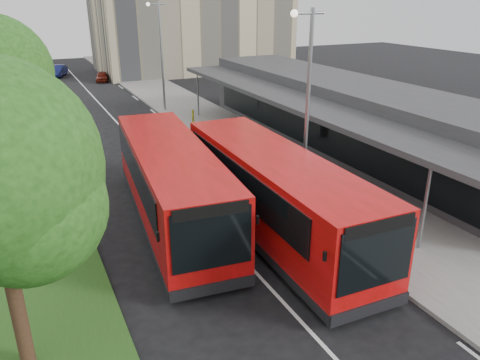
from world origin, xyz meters
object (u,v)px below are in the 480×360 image
object	(u,v)px
bus_second	(172,184)
car_far	(58,71)
bus_main	(275,195)
bollard	(193,116)
lamp_post_near	(306,99)
lamp_post_far	(160,50)
litter_bin	(248,139)
car_near	(102,76)

from	to	relation	value
bus_second	car_far	bearing A→B (deg)	96.31
bus_main	bus_second	distance (m)	4.15
bus_main	bollard	xyz separation A→B (m)	(2.97, 16.90, -1.06)
lamp_post_near	bus_second	xyz separation A→B (m)	(-5.39, 1.07, -3.08)
lamp_post_near	car_far	xyz separation A→B (m)	(-5.70, 41.74, -4.11)
lamp_post_near	lamp_post_far	bearing A→B (deg)	90.00
bus_second	bollard	distance (m)	15.46
bus_main	car_far	bearing A→B (deg)	95.82
lamp_post_near	bollard	world-z (taller)	lamp_post_near
lamp_post_near	bus_second	world-z (taller)	lamp_post_near
lamp_post_far	bus_main	distance (m)	21.99
bus_second	litter_bin	xyz separation A→B (m)	(6.99, 7.22, -0.99)
bus_second	lamp_post_near	bearing A→B (deg)	-5.41
litter_bin	car_far	world-z (taller)	car_far
bollard	car_far	distance (m)	27.26
lamp_post_near	car_far	world-z (taller)	lamp_post_near
bollard	car_near	size ratio (longest dim) A/B	0.29
litter_bin	car_near	distance (m)	28.08
lamp_post_far	litter_bin	distance (m)	12.49
lamp_post_near	litter_bin	world-z (taller)	lamp_post_near
lamp_post_far	car_far	size ratio (longest dim) A/B	2.16
litter_bin	car_near	world-z (taller)	litter_bin
bus_second	car_near	bearing A→B (deg)	90.12
lamp_post_near	bollard	distance (m)	15.81
litter_bin	car_near	size ratio (longest dim) A/B	0.33
bus_main	bus_second	xyz separation A→B (m)	(-3.13, 2.73, -0.02)
bus_main	car_far	distance (m)	43.55
lamp_post_near	bus_second	size ratio (longest dim) A/B	0.70
car_far	lamp_post_near	bearing A→B (deg)	-61.92
bus_second	lamp_post_far	bearing A→B (deg)	79.99
lamp_post_far	car_far	xyz separation A→B (m)	(-5.70, 21.74, -4.11)
bollard	car_far	bearing A→B (deg)	103.58
car_near	car_far	distance (m)	6.77
car_near	litter_bin	bearing A→B (deg)	-71.05
bus_main	litter_bin	bearing A→B (deg)	70.11
car_near	car_far	world-z (taller)	car_far
bus_main	litter_bin	world-z (taller)	bus_main
lamp_post_far	litter_bin	xyz separation A→B (m)	(1.60, -11.70, -4.07)
lamp_post_far	bus_second	distance (m)	19.92
bollard	car_near	world-z (taller)	bollard
lamp_post_near	litter_bin	xyz separation A→B (m)	(1.60, 8.30, -4.07)
lamp_post_far	bus_main	xyz separation A→B (m)	(-2.26, -21.66, -3.06)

